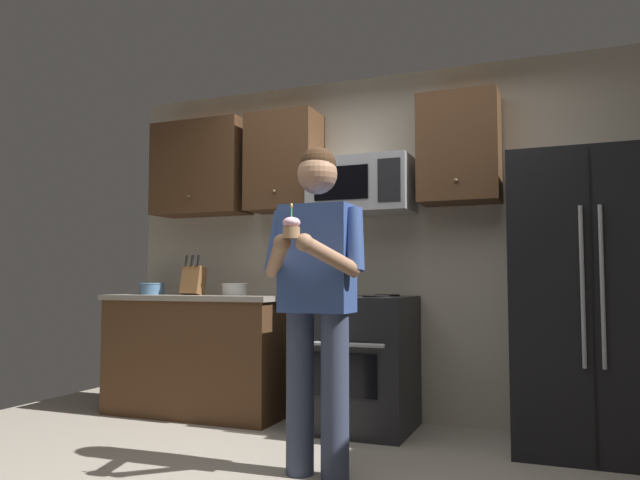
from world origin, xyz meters
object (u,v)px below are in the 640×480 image
(bowl_small_colored, at_px, (152,288))
(microwave, at_px, (362,186))
(refrigerator, at_px, (590,302))
(bowl_large_white, at_px, (235,289))
(knife_block, at_px, (193,280))
(person, at_px, (317,287))
(cupcake, at_px, (291,227))
(oven_range, at_px, (357,362))

(bowl_small_colored, bearing_deg, microwave, 4.89)
(refrigerator, relative_size, bowl_large_white, 9.14)
(bowl_large_white, xyz_separation_m, bowl_small_colored, (-0.72, -0.07, 0.00))
(bowl_large_white, bearing_deg, refrigerator, -1.79)
(microwave, xyz_separation_m, bowl_large_white, (-1.01, -0.08, -0.75))
(knife_block, relative_size, bowl_large_white, 1.62)
(refrigerator, height_order, person, refrigerator)
(cupcake, bearing_deg, bowl_large_white, 128.29)
(microwave, height_order, cupcake, microwave)
(microwave, xyz_separation_m, person, (0.12, -1.18, -0.72))
(bowl_large_white, bearing_deg, bowl_small_colored, -174.65)
(oven_range, relative_size, person, 0.53)
(bowl_small_colored, bearing_deg, person, -29.13)
(person, distance_m, cupcake, 0.44)
(oven_range, relative_size, refrigerator, 0.52)
(oven_range, bearing_deg, person, -83.60)
(bowl_large_white, xyz_separation_m, cupcake, (1.12, -1.42, 0.32))
(oven_range, relative_size, bowl_large_white, 4.73)
(microwave, height_order, bowl_small_colored, microwave)
(cupcake, bearing_deg, oven_range, 94.89)
(refrigerator, bearing_deg, knife_block, 179.80)
(bowl_large_white, bearing_deg, cupcake, -51.71)
(oven_range, xyz_separation_m, cupcake, (0.12, -1.38, 0.83))
(oven_range, height_order, person, person)
(refrigerator, distance_m, person, 1.72)
(bowl_small_colored, bearing_deg, knife_block, -0.15)
(bowl_large_white, distance_m, bowl_small_colored, 0.72)
(microwave, relative_size, knife_block, 2.31)
(cupcake, bearing_deg, microwave, 94.50)
(knife_block, bearing_deg, oven_range, 1.26)
(refrigerator, distance_m, bowl_large_white, 2.51)
(oven_range, bearing_deg, microwave, 89.98)
(oven_range, distance_m, microwave, 1.26)
(knife_block, bearing_deg, bowl_large_white, 11.74)
(microwave, height_order, refrigerator, microwave)
(bowl_small_colored, height_order, cupcake, cupcake)
(person, bearing_deg, refrigerator, 36.35)
(refrigerator, height_order, bowl_large_white, refrigerator)
(bowl_large_white, bearing_deg, microwave, 4.56)
(oven_range, relative_size, bowl_small_colored, 4.66)
(microwave, relative_size, refrigerator, 0.41)
(bowl_large_white, bearing_deg, person, -44.25)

